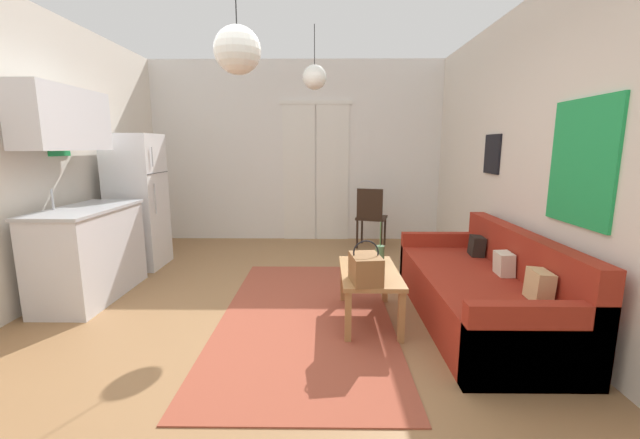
{
  "coord_description": "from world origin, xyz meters",
  "views": [
    {
      "loc": [
        0.44,
        -3.03,
        1.5
      ],
      "look_at": [
        0.4,
        1.18,
        0.73
      ],
      "focal_mm": 22.29,
      "sensor_mm": 36.0,
      "label": 1
    }
  ],
  "objects": [
    {
      "name": "coffee_table",
      "position": [
        0.83,
        0.26,
        0.38
      ],
      "size": [
        0.49,
        0.91,
        0.45
      ],
      "color": "#A87542",
      "rests_on": "ground_plane"
    },
    {
      "name": "couch",
      "position": [
        1.83,
        0.24,
        0.26
      ],
      "size": [
        0.9,
        2.1,
        0.79
      ],
      "color": "maroon",
      "rests_on": "ground_plane"
    },
    {
      "name": "pendant_lamp_far",
      "position": [
        0.33,
        1.64,
        2.27
      ],
      "size": [
        0.27,
        0.27,
        0.7
      ],
      "color": "black"
    },
    {
      "name": "area_rug",
      "position": [
        0.28,
        0.32,
        0.01
      ],
      "size": [
        1.49,
        2.91,
        0.01
      ],
      "primitive_type": "cube",
      "color": "#9E4733",
      "rests_on": "ground_plane"
    },
    {
      "name": "ground_plane",
      "position": [
        0.0,
        0.0,
        -0.05
      ],
      "size": [
        5.17,
        7.36,
        0.1
      ],
      "primitive_type": "cube",
      "color": "#996D44"
    },
    {
      "name": "pendant_lamp_near",
      "position": [
        -0.1,
        -0.42,
        2.09
      ],
      "size": [
        0.3,
        0.3,
        0.88
      ],
      "color": "black"
    },
    {
      "name": "wall_back",
      "position": [
        0.01,
        3.43,
        1.4
      ],
      "size": [
        4.77,
        0.13,
        2.83
      ],
      "color": "white",
      "rests_on": "ground_plane"
    },
    {
      "name": "kitchen_counter",
      "position": [
        -1.92,
        0.76,
        0.78
      ],
      "size": [
        0.58,
        1.24,
        2.05
      ],
      "color": "silver",
      "rests_on": "ground_plane"
    },
    {
      "name": "refrigerator",
      "position": [
        -1.88,
        1.83,
        0.83
      ],
      "size": [
        0.58,
        0.62,
        1.66
      ],
      "color": "white",
      "rests_on": "ground_plane"
    },
    {
      "name": "handbag",
      "position": [
        0.77,
        -0.04,
        0.56
      ],
      "size": [
        0.26,
        0.34,
        0.34
      ],
      "color": "brown",
      "rests_on": "coffee_table"
    },
    {
      "name": "accent_chair",
      "position": [
        1.13,
        2.79,
        0.51
      ],
      "size": [
        0.52,
        0.51,
        0.9
      ],
      "rotation": [
        0.0,
        0.0,
        2.84
      ],
      "color": "black",
      "rests_on": "ground_plane"
    },
    {
      "name": "bamboo_vase",
      "position": [
        0.95,
        0.45,
        0.54
      ],
      "size": [
        0.08,
        0.08,
        0.39
      ],
      "color": "#47704C",
      "rests_on": "coffee_table"
    },
    {
      "name": "wall_right",
      "position": [
        2.33,
        0.0,
        1.41
      ],
      "size": [
        0.12,
        6.96,
        2.83
      ],
      "color": "silver",
      "rests_on": "ground_plane"
    }
  ]
}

